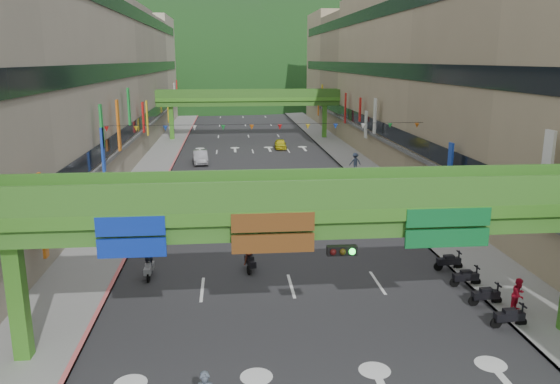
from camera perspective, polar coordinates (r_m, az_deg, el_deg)
name	(u,v)px	position (r m, az deg, el deg)	size (l,w,h in m)	color
road_slab	(254,157)	(64.75, -2.70, 3.68)	(18.00, 140.00, 0.02)	#28282B
sidewalk_left	(160,158)	(65.16, -12.42, 3.50)	(4.00, 140.00, 0.15)	gray
sidewalk_right	(346,155)	(66.18, 6.88, 3.87)	(4.00, 140.00, 0.15)	gray
curb_left	(177,158)	(64.95, -10.76, 3.56)	(0.20, 140.00, 0.18)	#CC5959
curb_right	(330,155)	(65.80, 5.26, 3.87)	(0.20, 140.00, 0.18)	gray
building_row_left	(83,76)	(65.68, -19.87, 11.34)	(12.80, 95.00, 19.00)	#9E937F
building_row_right	(414,75)	(67.40, 13.86, 11.78)	(12.80, 95.00, 19.00)	gray
overpass_near	(337,227)	(20.41, 6.00, -3.65)	(28.00, 12.27, 7.10)	#4C9E2D
overpass_far	(249,101)	(78.97, -3.29, 9.43)	(28.00, 2.20, 7.10)	#4C9E2D
hill_left	(189,96)	(174.47, -9.52, 9.82)	(168.00, 140.00, 112.00)	#1C4419
hill_right	(307,92)	(196.04, 2.82, 10.40)	(208.00, 176.00, 128.00)	#1C4419
bunting_string	(266,127)	(44.12, -1.49, 6.79)	(26.00, 0.36, 0.47)	black
scooter_rider_mid	(250,254)	(29.85, -3.14, -6.52)	(0.85, 1.59, 1.88)	black
scooter_rider_left	(149,261)	(29.66, -13.57, -6.99)	(0.96, 1.60, 1.96)	gray
scooter_rider_far	(278,213)	(37.02, -0.23, -2.25)	(0.93, 1.60, 2.14)	#6D0008
parked_scooter_row	(475,286)	(28.58, 19.73, -9.22)	(1.60, 7.15, 1.08)	black
car_silver	(200,157)	(60.99, -8.31, 3.60)	(1.52, 4.36, 1.44)	#A7A6AD
car_yellow	(280,144)	(70.53, 0.05, 5.03)	(1.46, 3.64, 1.24)	yellow
pedestrian_red	(518,298)	(27.34, 23.63, -10.08)	(0.75, 0.58, 1.54)	red
pedestrian_dark	(383,188)	(46.57, 10.68, 0.45)	(0.91, 0.38, 1.56)	black
pedestrian_blue	(355,163)	(56.17, 7.86, 2.98)	(0.87, 0.56, 1.87)	#3A4862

